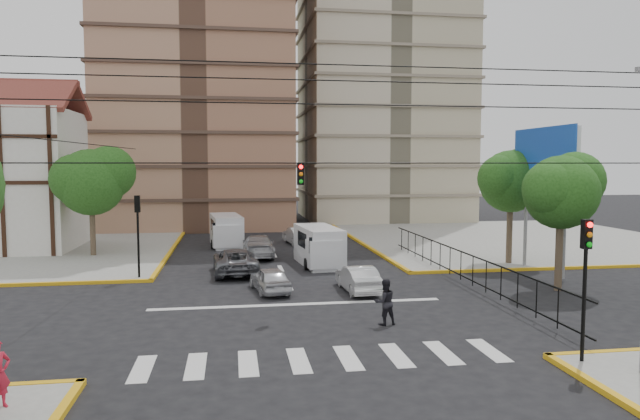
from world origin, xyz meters
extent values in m
plane|color=black|center=(0.00, 0.00, 0.00)|extent=(160.00, 160.00, 0.00)
cube|color=gray|center=(20.00, 20.00, 0.07)|extent=(26.00, 26.00, 0.15)
cube|color=silver|center=(0.00, -6.00, 0.01)|extent=(12.00, 2.40, 0.01)
cube|color=silver|center=(0.00, 1.20, 0.01)|extent=(13.00, 0.40, 0.01)
cube|color=tan|center=(14.00, 40.00, 24.00)|extent=(17.00, 16.00, 48.00)
cube|color=silver|center=(-19.00, 20.00, 5.00)|extent=(10.00, 8.00, 10.00)
cube|color=maroon|center=(-19.00, 21.90, 10.90)|extent=(10.80, 4.25, 2.65)
cylinder|color=slate|center=(14.50, 4.00, 2.15)|extent=(0.20, 0.20, 4.00)
cylinder|color=slate|center=(14.50, 8.00, 2.15)|extent=(0.20, 0.20, 4.00)
cube|color=silver|center=(14.50, 6.00, 6.15)|extent=(0.25, 6.00, 4.00)
cube|color=blue|center=(14.30, 6.00, 6.15)|extent=(0.08, 6.20, 4.20)
cylinder|color=#473828|center=(13.00, 2.00, 2.10)|extent=(0.36, 0.36, 4.20)
sphere|color=#1E4814|center=(13.00, 2.00, 4.84)|extent=(3.60, 3.60, 3.60)
sphere|color=#1E4814|center=(13.90, 2.30, 5.38)|extent=(2.88, 2.88, 2.88)
sphere|color=#1E4814|center=(12.28, 1.70, 5.03)|extent=(2.70, 2.70, 2.70)
cylinder|color=#473828|center=(14.00, 9.00, 2.24)|extent=(0.36, 0.36, 4.48)
sphere|color=#1E4814|center=(14.00, 9.00, 5.16)|extent=(3.80, 3.80, 3.80)
sphere|color=#1E4814|center=(14.95, 9.30, 5.73)|extent=(3.04, 3.04, 3.04)
sphere|color=#1E4814|center=(13.24, 8.70, 5.35)|extent=(2.85, 2.85, 2.85)
cylinder|color=#473828|center=(-12.00, 16.00, 2.10)|extent=(0.36, 0.36, 4.20)
sphere|color=#1E4814|center=(-12.00, 16.00, 5.00)|extent=(4.40, 4.40, 4.40)
sphere|color=#1E4814|center=(-10.90, 16.30, 5.67)|extent=(3.52, 3.52, 3.52)
sphere|color=#1E4814|center=(-12.88, 15.70, 5.22)|extent=(3.30, 3.30, 3.30)
cylinder|color=black|center=(7.80, -7.80, 1.90)|extent=(0.12, 0.12, 3.50)
cube|color=black|center=(7.80, -7.80, 4.10)|extent=(0.28, 0.22, 0.90)
sphere|color=#FF0C0C|center=(7.80, -7.80, 4.40)|extent=(0.17, 0.17, 0.17)
cylinder|color=black|center=(-7.80, 7.80, 1.90)|extent=(0.12, 0.12, 3.50)
cube|color=black|center=(-7.80, 7.80, 4.10)|extent=(0.28, 0.22, 0.90)
sphere|color=#FF0C0C|center=(-7.80, 7.80, 4.40)|extent=(0.17, 0.17, 0.17)
cube|color=black|center=(0.00, 0.00, 5.80)|extent=(0.28, 0.22, 0.90)
cylinder|color=black|center=(0.00, -9.00, 6.25)|extent=(18.00, 0.03, 0.03)
cube|color=silver|center=(2.43, 10.86, 1.18)|extent=(2.57, 5.30, 2.35)
cube|color=silver|center=(2.43, 8.82, 1.02)|extent=(2.06, 1.43, 1.64)
cube|color=black|center=(2.43, 8.46, 1.59)|extent=(1.89, 0.30, 0.92)
cylinder|color=black|center=(1.46, 9.23, 0.36)|extent=(0.25, 0.72, 0.72)
cylinder|color=black|center=(3.41, 9.23, 0.36)|extent=(0.25, 0.72, 0.72)
cylinder|color=black|center=(1.46, 12.50, 0.36)|extent=(0.25, 0.72, 0.72)
cylinder|color=black|center=(3.41, 12.50, 0.36)|extent=(0.25, 0.72, 0.72)
cube|color=silver|center=(-3.27, 20.06, 1.17)|extent=(2.63, 5.30, 2.34)
cube|color=silver|center=(-3.27, 18.03, 1.02)|extent=(2.07, 1.44, 1.63)
cube|color=black|center=(-3.27, 17.67, 1.58)|extent=(1.88, 0.32, 0.92)
cylinder|color=black|center=(-4.24, 18.44, 0.36)|extent=(0.25, 0.71, 0.71)
cylinder|color=black|center=(-2.31, 18.44, 0.36)|extent=(0.25, 0.71, 0.71)
cylinder|color=black|center=(-4.24, 21.69, 0.36)|extent=(0.25, 0.71, 0.71)
cylinder|color=black|center=(-2.31, 21.69, 0.36)|extent=(0.25, 0.71, 0.71)
imported|color=silver|center=(-1.04, 3.88, 0.62)|extent=(2.07, 3.85, 1.24)
imported|color=silver|center=(3.20, 3.29, 0.65)|extent=(1.57, 4.00, 1.30)
imported|color=slate|center=(-2.67, 8.81, 0.72)|extent=(2.64, 5.31, 1.45)
imported|color=#B9B9BE|center=(-1.11, 14.46, 0.74)|extent=(2.14, 5.13, 1.48)
imported|color=#2B2A2D|center=(2.84, 15.73, 0.62)|extent=(1.86, 3.76, 1.23)
imported|color=silver|center=(2.16, 20.09, 0.68)|extent=(2.04, 4.27, 1.35)
imported|color=black|center=(2.97, -2.49, 0.89)|extent=(0.97, 0.82, 1.79)
camera|label=1|loc=(-2.85, -23.52, 6.23)|focal=32.00mm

